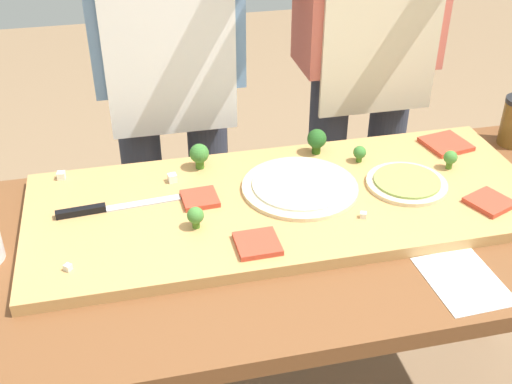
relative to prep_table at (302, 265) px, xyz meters
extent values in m
cube|color=brown|center=(-0.74, 0.30, -0.29)|extent=(0.07, 0.07, 0.72)
cube|color=brown|center=(0.74, 0.30, -0.29)|extent=(0.07, 0.07, 0.72)
cube|color=brown|center=(0.00, 0.00, 0.09)|extent=(1.59, 0.72, 0.04)
cube|color=tan|center=(-0.02, 0.09, 0.12)|extent=(1.20, 0.48, 0.03)
cube|color=#B7BABF|center=(-0.34, 0.14, 0.14)|extent=(0.17, 0.04, 0.00)
cube|color=black|center=(-0.48, 0.12, 0.14)|extent=(0.11, 0.03, 0.02)
cylinder|color=beige|center=(0.02, 0.12, 0.14)|extent=(0.28, 0.28, 0.01)
cylinder|color=silver|center=(0.02, 0.12, 0.15)|extent=(0.23, 0.23, 0.01)
cylinder|color=beige|center=(0.28, 0.08, 0.14)|extent=(0.19, 0.19, 0.01)
cylinder|color=#899E4C|center=(0.28, 0.08, 0.15)|extent=(0.16, 0.16, 0.01)
cube|color=#BC3D28|center=(0.43, -0.04, 0.14)|extent=(0.11, 0.11, 0.01)
cube|color=#BC3D28|center=(-0.22, 0.12, 0.14)|extent=(0.09, 0.09, 0.01)
cube|color=#BC3D28|center=(0.46, 0.24, 0.14)|extent=(0.13, 0.13, 0.01)
cube|color=#BC3D28|center=(-0.12, -0.08, 0.14)|extent=(0.09, 0.09, 0.01)
cylinder|color=#487A23|center=(-0.24, 0.02, 0.15)|extent=(0.02, 0.02, 0.02)
sphere|color=#427F33|center=(-0.24, 0.02, 0.17)|extent=(0.04, 0.04, 0.04)
cylinder|color=#3F7220|center=(-0.19, 0.27, 0.15)|extent=(0.02, 0.02, 0.02)
sphere|color=#38752D|center=(-0.19, 0.27, 0.18)|extent=(0.05, 0.05, 0.05)
cylinder|color=#3F7220|center=(0.21, 0.21, 0.14)|extent=(0.01, 0.01, 0.02)
sphere|color=#38752D|center=(0.21, 0.21, 0.16)|extent=(0.03, 0.03, 0.03)
cylinder|color=#487A23|center=(0.42, 0.13, 0.15)|extent=(0.02, 0.02, 0.02)
sphere|color=#427F33|center=(0.42, 0.13, 0.17)|extent=(0.03, 0.03, 0.03)
cylinder|color=#2C5915|center=(0.11, 0.28, 0.15)|extent=(0.02, 0.02, 0.02)
sphere|color=#23561E|center=(0.11, 0.28, 0.18)|extent=(0.05, 0.05, 0.05)
cube|color=white|center=(0.13, -0.03, 0.14)|extent=(0.02, 0.02, 0.01)
cube|color=silver|center=(-0.51, -0.07, 0.14)|extent=(0.02, 0.02, 0.01)
cube|color=white|center=(-0.53, 0.29, 0.15)|extent=(0.02, 0.02, 0.02)
cube|color=white|center=(-0.27, 0.22, 0.15)|extent=(0.02, 0.02, 0.02)
cube|color=white|center=(0.26, -0.25, 0.11)|extent=(0.15, 0.19, 0.00)
cylinder|color=#333847|center=(-0.33, 0.57, -0.20)|extent=(0.12, 0.12, 0.90)
cylinder|color=#333847|center=(-0.13, 0.57, -0.20)|extent=(0.12, 0.12, 0.90)
cube|color=white|center=(-0.23, 0.46, 0.44)|extent=(0.34, 0.01, 0.60)
cylinder|color=#333847|center=(0.25, 0.57, -0.20)|extent=(0.12, 0.12, 0.90)
cylinder|color=#333847|center=(0.45, 0.57, -0.20)|extent=(0.12, 0.12, 0.90)
cube|color=beige|center=(0.35, 0.46, 0.44)|extent=(0.34, 0.01, 0.60)
camera|label=1|loc=(-0.36, -1.11, 0.95)|focal=44.85mm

